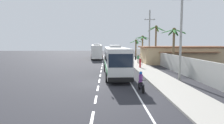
% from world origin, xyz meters
% --- Properties ---
extents(ground_plane, '(160.00, 160.00, 0.00)m').
position_xyz_m(ground_plane, '(0.00, 0.00, 0.00)').
color(ground_plane, '#28282D').
extents(sidewalk_kerb, '(3.20, 90.00, 0.14)m').
position_xyz_m(sidewalk_kerb, '(6.80, 10.00, 0.07)').
color(sidewalk_kerb, '#A8A399').
rests_on(sidewalk_kerb, ground).
extents(lane_markings, '(3.39, 71.00, 0.01)m').
position_xyz_m(lane_markings, '(1.96, 14.36, 0.00)').
color(lane_markings, white).
rests_on(lane_markings, ground).
extents(boundary_wall, '(0.24, 60.00, 2.31)m').
position_xyz_m(boundary_wall, '(10.60, 14.00, 1.16)').
color(boundary_wall, '#B2B2AD').
rests_on(boundary_wall, ground).
extents(coach_bus_foreground, '(3.20, 12.05, 3.76)m').
position_xyz_m(coach_bus_foreground, '(1.94, 4.43, 1.96)').
color(coach_bus_foreground, silver).
rests_on(coach_bus_foreground, ground).
extents(coach_bus_far_lane, '(3.39, 12.03, 3.77)m').
position_xyz_m(coach_bus_far_lane, '(-1.71, 30.29, 1.96)').
color(coach_bus_far_lane, white).
rests_on(coach_bus_far_lane, ground).
extents(motorcycle_beside_bus, '(0.56, 1.96, 1.58)m').
position_xyz_m(motorcycle_beside_bus, '(4.58, 13.92, 0.64)').
color(motorcycle_beside_bus, black).
rests_on(motorcycle_beside_bus, ground).
extents(motorcycle_trailing, '(0.56, 1.96, 1.68)m').
position_xyz_m(motorcycle_trailing, '(3.70, -3.63, 0.68)').
color(motorcycle_trailing, black).
rests_on(motorcycle_trailing, ground).
extents(pedestrian_near_kerb, '(0.36, 0.36, 1.59)m').
position_xyz_m(pedestrian_near_kerb, '(6.16, 11.21, 0.97)').
color(pedestrian_near_kerb, red).
rests_on(pedestrian_near_kerb, sidewalk_kerb).
extents(pedestrian_midwalk, '(0.36, 0.36, 1.64)m').
position_xyz_m(pedestrian_midwalk, '(7.68, 20.22, 0.99)').
color(pedestrian_midwalk, navy).
rests_on(pedestrian_midwalk, sidewalk_kerb).
extents(pedestrian_far_walk, '(0.36, 0.36, 1.65)m').
position_xyz_m(pedestrian_far_walk, '(6.89, 17.88, 1.00)').
color(pedestrian_far_walk, beige).
rests_on(pedestrian_far_walk, sidewalk_kerb).
extents(utility_pole_nearest, '(2.20, 0.24, 10.23)m').
position_xyz_m(utility_pole_nearest, '(8.68, 0.89, 5.30)').
color(utility_pole_nearest, '#9E9E99').
rests_on(utility_pole_nearest, ground).
extents(utility_pole_mid, '(1.96, 0.24, 9.96)m').
position_xyz_m(utility_pole_mid, '(8.61, 16.01, 5.14)').
color(utility_pole_mid, '#9E9E99').
rests_on(utility_pole_mid, ground).
extents(palm_nearest, '(3.64, 3.58, 7.37)m').
position_xyz_m(palm_nearest, '(10.23, 17.60, 5.04)').
color(palm_nearest, brown).
rests_on(palm_nearest, ground).
extents(palm_second, '(3.68, 3.71, 4.92)m').
position_xyz_m(palm_second, '(8.16, 29.33, 3.41)').
color(palm_second, brown).
rests_on(palm_second, ground).
extents(palm_third, '(3.39, 3.37, 5.74)m').
position_xyz_m(palm_third, '(9.02, 25.01, 4.06)').
color(palm_third, brown).
rests_on(palm_third, ground).
extents(palm_fourth, '(3.79, 3.73, 6.33)m').
position_xyz_m(palm_fourth, '(10.94, 9.64, 4.46)').
color(palm_fourth, brown).
rests_on(palm_fourth, ground).
extents(roadside_building, '(16.52, 7.28, 3.40)m').
position_xyz_m(roadside_building, '(15.73, 18.44, 1.71)').
color(roadside_building, tan).
rests_on(roadside_building, ground).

